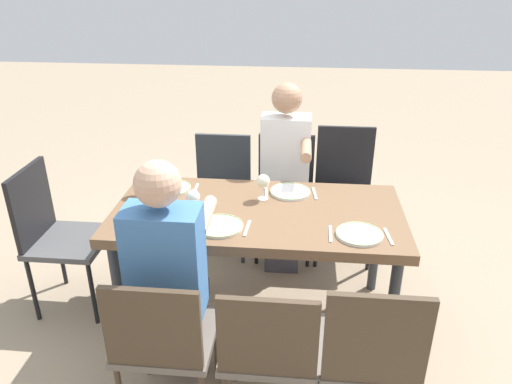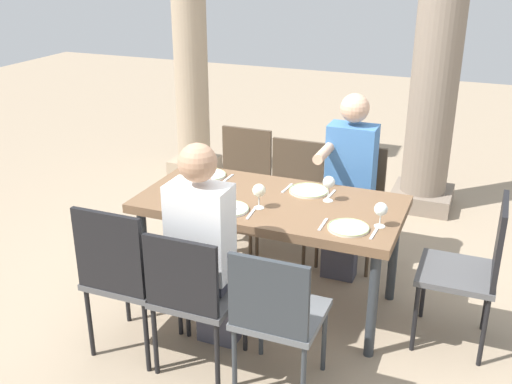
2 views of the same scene
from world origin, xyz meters
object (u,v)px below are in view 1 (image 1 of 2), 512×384
chair_mid_south (285,187)px  wine_glass_2 (193,198)px  dining_table (258,220)px  plate_0 (359,234)px  wine_glass_3 (141,179)px  diner_woman_green (285,172)px  diner_man_white (171,277)px  plate_1 (290,192)px  chair_head_east (55,230)px  plate_3 (172,188)px  chair_west_north (369,351)px  chair_east_south (222,186)px  chair_west_south (344,185)px  plate_2 (219,226)px  chair_mid_north (269,346)px  chair_east_north (163,338)px  wine_glass_1 (263,182)px

chair_mid_south → wine_glass_2: bearing=63.6°
dining_table → wine_glass_2: bearing=19.7°
plate_0 → wine_glass_3: wine_glass_3 is taller
diner_woman_green → diner_man_white: bearing=69.7°
dining_table → plate_1: size_ratio=6.70×
chair_mid_south → plate_0: chair_mid_south is taller
chair_head_east → plate_3: size_ratio=3.94×
chair_west_north → wine_glass_2: (0.91, -0.71, 0.35)m
chair_east_south → wine_glass_2: bearing=90.4°
chair_east_south → diner_woman_green: (-0.48, 0.17, 0.20)m
chair_head_east → chair_mid_south: bearing=-149.0°
chair_east_south → plate_3: bearing=70.5°
chair_west_south → chair_mid_south: chair_west_south is taller
chair_mid_south → plate_2: (0.31, 1.06, 0.24)m
plate_2 → plate_3: size_ratio=1.08×
plate_1 → wine_glass_3: wine_glass_3 is taller
chair_mid_north → wine_glass_2: (0.47, -0.71, 0.37)m
diner_man_white → wine_glass_3: bearing=-64.0°
chair_mid_north → wine_glass_3: size_ratio=5.69×
chair_west_north → chair_east_south: bearing=-61.2°
chair_west_south → wine_glass_3: 1.50m
chair_west_north → chair_east_north: bearing=-0.3°
chair_west_south → diner_woman_green: (0.43, 0.18, 0.16)m
dining_table → chair_head_east: 1.27m
chair_mid_south → chair_head_east: 1.62m
chair_mid_south → wine_glass_2: size_ratio=5.28×
chair_mid_north → plate_1: (-0.05, -1.08, 0.25)m
chair_east_north → plate_3: 1.11m
plate_3 → plate_1: bearing=-178.9°
plate_0 → chair_head_east: bearing=-7.5°
plate_1 → chair_mid_north: bearing=87.3°
chair_east_north → chair_head_east: bearing=-42.5°
plate_2 → wine_glass_2: (0.16, -0.10, 0.11)m
chair_east_north → plate_0: chair_east_north is taller
chair_head_east → wine_glass_2: 0.98m
chair_mid_south → plate_1: 0.64m
dining_table → chair_mid_south: bearing=-98.8°
dining_table → chair_mid_north: (-0.13, 0.83, -0.17)m
chair_mid_north → chair_east_south: size_ratio=0.98×
dining_table → plate_3: bearing=-22.3°
plate_2 → plate_0: bearing=178.7°
chair_mid_north → plate_3: (0.69, -1.06, 0.25)m
chair_west_north → wine_glass_3: bearing=-36.9°
chair_head_east → wine_glass_2: (-0.91, 0.12, 0.33)m
chair_west_south → diner_woman_green: bearing=22.4°
wine_glass_1 → chair_west_south: bearing=-128.2°
chair_west_south → plate_3: size_ratio=3.99×
chair_east_south → diner_woman_green: 0.55m
plate_0 → chair_west_north: bearing=90.7°
chair_head_east → diner_man_white: size_ratio=0.72×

